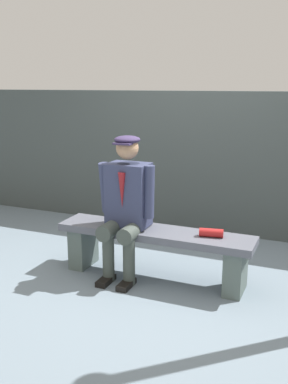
% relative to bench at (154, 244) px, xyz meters
% --- Properties ---
extents(ground_plane, '(30.00, 30.00, 0.00)m').
position_rel_bench_xyz_m(ground_plane, '(0.00, 0.00, -0.33)').
color(ground_plane, slate).
extents(bench, '(1.85, 0.39, 0.48)m').
position_rel_bench_xyz_m(bench, '(0.00, 0.00, 0.00)').
color(bench, '#535762').
rests_on(bench, ground).
extents(seated_man, '(0.55, 0.55, 1.34)m').
position_rel_bench_xyz_m(seated_man, '(0.26, 0.05, 0.40)').
color(seated_man, '#323958').
rests_on(seated_man, ground).
extents(rolled_magazine, '(0.22, 0.11, 0.08)m').
position_rel_bench_xyz_m(rolled_magazine, '(-0.53, -0.01, 0.18)').
color(rolled_magazine, '#B21E1E').
rests_on(rolled_magazine, bench).
extents(stadium_wall, '(12.00, 0.24, 1.71)m').
position_rel_bench_xyz_m(stadium_wall, '(0.00, -1.61, 0.52)').
color(stadium_wall, '#3E4644').
rests_on(stadium_wall, ground).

